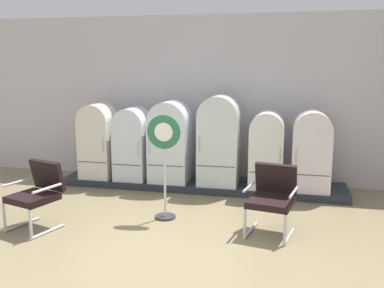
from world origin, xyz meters
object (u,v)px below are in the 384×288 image
object	(u,v)px
refrigerator_3	(219,138)
armchair_left	(38,191)
refrigerator_5	(312,149)
refrigerator_2	(170,140)
armchair_right	(272,195)
refrigerator_0	(98,139)
refrigerator_4	(267,148)
sign_stand	(164,165)
refrigerator_1	(133,141)

from	to	relation	value
refrigerator_3	armchair_left	bearing A→B (deg)	-133.21
refrigerator_5	armchair_left	xyz separation A→B (m)	(-3.83, -2.37, -0.32)
refrigerator_2	armchair_right	xyz separation A→B (m)	(1.96, -1.82, -0.38)
refrigerator_0	refrigerator_5	xyz separation A→B (m)	(3.98, 0.03, -0.03)
refrigerator_4	armchair_left	world-z (taller)	refrigerator_4
refrigerator_4	sign_stand	xyz separation A→B (m)	(-1.42, -1.60, -0.02)
refrigerator_3	armchair_right	xyz separation A→B (m)	(1.04, -1.82, -0.45)
refrigerator_3	refrigerator_1	bearing A→B (deg)	179.67
refrigerator_5	sign_stand	size ratio (longest dim) A/B	0.88
refrigerator_2	refrigerator_4	distance (m)	1.78
refrigerator_1	refrigerator_5	world-z (taller)	refrigerator_5
refrigerator_1	refrigerator_4	distance (m)	2.52
refrigerator_5	refrigerator_3	bearing A→B (deg)	-179.64
refrigerator_0	refrigerator_5	bearing A→B (deg)	0.47
refrigerator_0	armchair_left	distance (m)	2.36
refrigerator_3	sign_stand	world-z (taller)	refrigerator_3
refrigerator_0	sign_stand	bearing A→B (deg)	-41.27
refrigerator_4	refrigerator_5	bearing A→B (deg)	0.74
refrigerator_2	refrigerator_5	xyz separation A→B (m)	(2.55, 0.01, -0.06)
refrigerator_2	armchair_right	size ratio (longest dim) A/B	1.58
refrigerator_2	armchair_left	size ratio (longest dim) A/B	1.58
sign_stand	refrigerator_2	bearing A→B (deg)	102.80
refrigerator_5	armchair_right	world-z (taller)	refrigerator_5
armchair_left	sign_stand	distance (m)	1.84
refrigerator_5	refrigerator_0	bearing A→B (deg)	-179.53
refrigerator_0	armchair_left	size ratio (longest dim) A/B	1.50
refrigerator_0	refrigerator_3	size ratio (longest dim) A/B	0.88
refrigerator_2	refrigerator_5	bearing A→B (deg)	0.25
refrigerator_4	refrigerator_2	bearing A→B (deg)	-179.96
refrigerator_5	refrigerator_2	bearing A→B (deg)	-179.75
refrigerator_0	refrigerator_1	xyz separation A→B (m)	(0.69, 0.03, -0.03)
refrigerator_0	refrigerator_5	size ratio (longest dim) A/B	1.03
refrigerator_5	sign_stand	distance (m)	2.71
refrigerator_0	armchair_right	world-z (taller)	refrigerator_0
refrigerator_4	sign_stand	distance (m)	2.14
refrigerator_1	armchair_right	bearing A→B (deg)	-34.02
refrigerator_2	armchair_left	bearing A→B (deg)	-118.70
refrigerator_0	armchair_left	bearing A→B (deg)	-86.36
sign_stand	refrigerator_5	bearing A→B (deg)	36.48
refrigerator_5	sign_stand	bearing A→B (deg)	-143.52
refrigerator_3	refrigerator_4	xyz separation A→B (m)	(0.86, 0.00, -0.14)
armchair_left	refrigerator_0	bearing A→B (deg)	93.64
refrigerator_3	armchair_right	distance (m)	2.14
armchair_left	refrigerator_5	bearing A→B (deg)	31.67
refrigerator_4	armchair_right	world-z (taller)	refrigerator_4
refrigerator_4	armchair_right	xyz separation A→B (m)	(0.18, -1.82, -0.31)
refrigerator_0	armchair_right	distance (m)	3.86
refrigerator_2	refrigerator_1	bearing A→B (deg)	179.19
refrigerator_1	armchair_right	size ratio (longest dim) A/B	1.44
refrigerator_4	refrigerator_5	size ratio (longest dim) A/B	0.98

